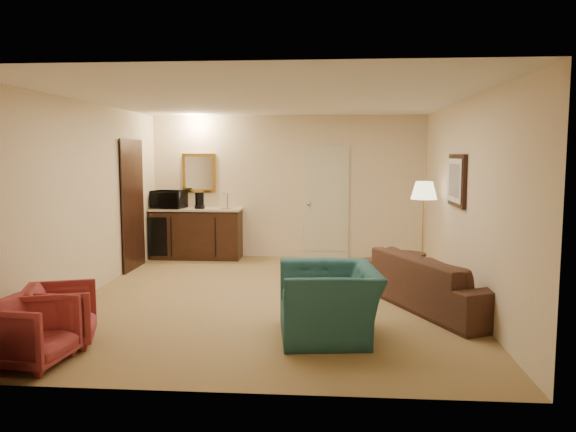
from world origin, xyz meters
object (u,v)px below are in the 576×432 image
object	(u,v)px
coffee_table	(399,268)
floor_lamp	(423,230)
microwave	(169,197)
teal_armchair	(329,290)
wetbar_cabinet	(197,233)
rose_chair_near	(60,312)
rose_chair_far	(30,329)
sofa	(438,273)
coffee_maker	(200,201)
waste_bin	(232,251)

from	to	relation	value
coffee_table	floor_lamp	xyz separation A→B (m)	(0.40, 0.40, 0.52)
coffee_table	microwave	distance (m)	4.39
teal_armchair	wetbar_cabinet	bearing A→B (deg)	-157.35
rose_chair_near	rose_chair_far	bearing A→B (deg)	161.44
wetbar_cabinet	sofa	size ratio (longest dim) A/B	0.72
microwave	coffee_maker	world-z (taller)	microwave
rose_chair_near	floor_lamp	xyz separation A→B (m)	(4.10, 3.40, 0.41)
sofa	coffee_maker	bearing A→B (deg)	26.00
wetbar_cabinet	teal_armchair	bearing A→B (deg)	-60.27
teal_armchair	coffee_table	xyz separation A→B (m)	(1.02, 2.53, -0.27)
coffee_table	floor_lamp	world-z (taller)	floor_lamp
rose_chair_near	coffee_maker	bearing A→B (deg)	-22.56
rose_chair_far	floor_lamp	size ratio (longest dim) A/B	0.45
rose_chair_far	waste_bin	distance (m)	5.28
waste_bin	floor_lamp	bearing A→B (deg)	-21.34
wetbar_cabinet	rose_chair_near	distance (m)	4.73
wetbar_cabinet	rose_chair_far	size ratio (longest dim) A/B	2.45
coffee_maker	floor_lamp	bearing A→B (deg)	-8.67
rose_chair_far	coffee_table	distance (m)	5.13
microwave	coffee_maker	size ratio (longest dim) A/B	1.98
sofa	rose_chair_near	bearing A→B (deg)	87.62
rose_chair_far	wetbar_cabinet	bearing A→B (deg)	2.77
rose_chair_near	microwave	size ratio (longest dim) A/B	1.16
rose_chair_far	coffee_maker	bearing A→B (deg)	1.91
teal_armchair	coffee_table	distance (m)	2.74
coffee_table	waste_bin	xyz separation A→B (m)	(-2.80, 1.65, -0.07)
waste_bin	rose_chair_far	bearing A→B (deg)	-99.82
sofa	teal_armchair	bearing A→B (deg)	107.02
waste_bin	microwave	world-z (taller)	microwave
floor_lamp	waste_bin	distance (m)	3.49
sofa	microwave	bearing A→B (deg)	29.73
rose_chair_near	waste_bin	xyz separation A→B (m)	(0.90, 4.65, -0.18)
floor_lamp	microwave	xyz separation A→B (m)	(-4.35, 1.28, 0.37)
floor_lamp	rose_chair_far	bearing A→B (deg)	-136.05
teal_armchair	floor_lamp	world-z (taller)	floor_lamp
rose_chair_near	rose_chair_far	world-z (taller)	rose_chair_near
floor_lamp	waste_bin	world-z (taller)	floor_lamp
wetbar_cabinet	waste_bin	bearing A→B (deg)	-6.15
rose_chair_near	teal_armchair	bearing A→B (deg)	-98.65
teal_armchair	rose_chair_near	distance (m)	2.72
wetbar_cabinet	microwave	world-z (taller)	microwave
rose_chair_far	waste_bin	size ratio (longest dim) A/B	2.15
rose_chair_near	waste_bin	distance (m)	4.74
rose_chair_far	coffee_table	bearing A→B (deg)	-40.69
rose_chair_near	floor_lamp	bearing A→B (deg)	-68.89
coffee_maker	microwave	bearing A→B (deg)	-173.22
rose_chair_far	microwave	size ratio (longest dim) A/B	1.16
rose_chair_far	waste_bin	xyz separation A→B (m)	(0.90, 5.20, -0.18)
waste_bin	sofa	bearing A→B (deg)	-43.85
coffee_table	rose_chair_near	bearing A→B (deg)	-140.96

